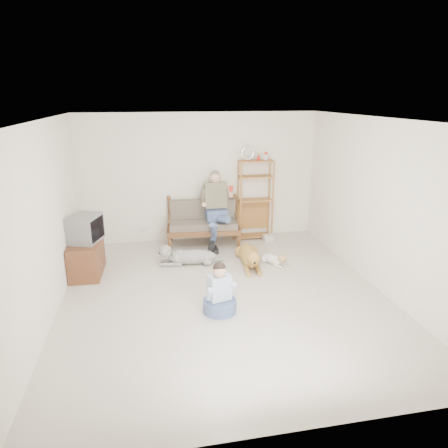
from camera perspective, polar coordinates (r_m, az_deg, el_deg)
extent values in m
plane|color=silver|center=(6.40, 0.09, -10.22)|extent=(5.50, 5.50, 0.00)
plane|color=silver|center=(5.65, 0.10, 14.71)|extent=(5.50, 5.50, 0.00)
plane|color=silver|center=(8.52, -3.44, 6.60)|extent=(5.00, 0.00, 5.00)
plane|color=silver|center=(3.42, 9.05, -11.47)|extent=(5.00, 0.00, 5.00)
plane|color=silver|center=(5.96, -24.24, 0.05)|extent=(0.00, 5.50, 5.50)
plane|color=silver|center=(6.80, 21.29, 2.48)|extent=(0.00, 5.50, 5.50)
cube|color=brown|center=(8.35, -2.95, -0.74)|extent=(1.55, 0.82, 0.10)
cube|color=#736657|center=(8.31, -2.97, 0.01)|extent=(1.43, 0.71, 0.13)
cube|color=#736657|center=(8.47, -3.22, 2.02)|extent=(1.39, 0.23, 0.45)
cylinder|color=brown|center=(8.48, -3.30, 3.43)|extent=(1.40, 0.17, 0.05)
cylinder|color=brown|center=(8.07, -7.56, -3.04)|extent=(0.07, 0.07, 0.30)
cylinder|color=brown|center=(8.53, -7.91, 0.41)|extent=(0.07, 0.07, 0.95)
cylinder|color=brown|center=(8.26, 2.18, -2.41)|extent=(0.07, 0.07, 0.30)
cylinder|color=brown|center=(8.71, 1.32, 0.94)|extent=(0.07, 0.07, 0.95)
cube|color=slate|center=(8.27, -1.12, 1.45)|extent=(0.43, 0.41, 0.21)
cube|color=#757152|center=(8.27, -1.26, 4.15)|extent=(0.45, 0.31, 0.56)
sphere|color=tan|center=(8.16, -1.24, 6.65)|extent=(0.22, 0.22, 0.22)
sphere|color=#5F5A54|center=(8.17, -1.27, 6.97)|extent=(0.20, 0.20, 0.20)
cylinder|color=red|center=(8.06, 1.05, 5.10)|extent=(0.07, 0.07, 0.10)
cube|color=#B27038|center=(8.49, 4.62, 8.95)|extent=(0.72, 0.29, 0.03)
torus|color=silver|center=(8.42, 3.38, 10.03)|extent=(0.30, 0.05, 0.30)
cone|color=red|center=(8.49, 4.96, 9.59)|extent=(0.10, 0.10, 0.15)
cylinder|color=#B27038|center=(8.45, 2.42, 3.11)|extent=(0.04, 0.04, 1.72)
cylinder|color=#B27038|center=(8.71, 2.01, 3.56)|extent=(0.04, 0.04, 1.72)
cylinder|color=#B27038|center=(8.64, 6.98, 3.31)|extent=(0.04, 0.04, 1.72)
cylinder|color=#B27038|center=(8.89, 6.45, 3.75)|extent=(0.04, 0.04, 1.72)
cube|color=white|center=(8.74, 6.32, -1.93)|extent=(0.22, 0.17, 0.13)
cube|color=brown|center=(7.41, -19.03, -4.63)|extent=(0.53, 0.92, 0.60)
cube|color=brown|center=(7.25, -21.13, -5.37)|extent=(0.03, 0.40, 0.50)
cube|color=brown|center=(7.65, -20.59, -4.09)|extent=(0.03, 0.40, 0.50)
cube|color=slate|center=(7.27, -19.25, -0.59)|extent=(0.60, 0.67, 0.47)
cube|color=black|center=(7.17, -17.64, -0.67)|extent=(0.17, 0.46, 0.37)
cube|color=silver|center=(8.71, -11.47, -0.63)|extent=(0.12, 0.02, 0.08)
ellipsoid|color=#A9813A|center=(7.54, 3.56, -4.45)|extent=(0.42, 0.98, 0.30)
sphere|color=#A9813A|center=(7.28, 3.92, -5.16)|extent=(0.30, 0.30, 0.30)
sphere|color=#A9813A|center=(7.01, 4.26, -4.94)|extent=(0.24, 0.24, 0.24)
ellipsoid|color=#A9813A|center=(6.93, 4.41, -5.46)|extent=(0.12, 0.18, 0.09)
cylinder|color=#A9813A|center=(8.01, 3.01, -3.76)|extent=(0.14, 0.38, 0.05)
ellipsoid|color=#A9813A|center=(7.02, 3.57, -4.89)|extent=(0.06, 0.08, 0.12)
ellipsoid|color=#A9813A|center=(7.05, 4.89, -4.83)|extent=(0.06, 0.08, 0.12)
ellipsoid|color=white|center=(7.51, -4.53, -4.71)|extent=(0.92, 0.38, 0.27)
sphere|color=white|center=(7.50, -6.60, -4.65)|extent=(0.27, 0.27, 0.27)
sphere|color=white|center=(7.46, -8.36, -3.88)|extent=(0.23, 0.23, 0.23)
ellipsoid|color=white|center=(7.48, -9.15, -4.07)|extent=(0.17, 0.12, 0.09)
cylinder|color=white|center=(7.56, -1.10, -5.15)|extent=(0.36, 0.14, 0.04)
ellipsoid|color=white|center=(7.54, -8.16, -3.64)|extent=(0.08, 0.06, 0.12)
ellipsoid|color=white|center=(7.39, -8.20, -4.10)|extent=(0.08, 0.06, 0.12)
ellipsoid|color=white|center=(7.57, 6.86, -4.99)|extent=(0.39, 0.48, 0.17)
sphere|color=white|center=(7.49, 7.62, -5.19)|extent=(0.17, 0.17, 0.17)
sphere|color=tan|center=(7.40, 8.29, -4.90)|extent=(0.16, 0.16, 0.16)
ellipsoid|color=tan|center=(7.36, 8.70, -5.17)|extent=(0.12, 0.13, 0.06)
cylinder|color=white|center=(7.73, 5.63, -4.88)|extent=(0.15, 0.13, 0.03)
cone|color=tan|center=(7.35, 7.94, -4.64)|extent=(0.05, 0.05, 0.05)
cone|color=tan|center=(7.43, 8.49, -4.42)|extent=(0.05, 0.05, 0.05)
torus|color=red|center=(7.41, 8.16, -4.93)|extent=(0.15, 0.15, 0.02)
cylinder|color=slate|center=(5.94, -0.62, -11.59)|extent=(0.49, 0.49, 0.18)
cube|color=silver|center=(5.82, -0.67, -9.01)|extent=(0.35, 0.28, 0.38)
sphere|color=tan|center=(5.69, -0.64, -6.72)|extent=(0.20, 0.20, 0.20)
sphere|color=black|center=(5.69, -0.66, -6.36)|extent=(0.19, 0.19, 0.19)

